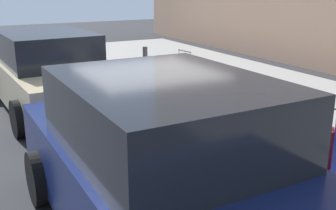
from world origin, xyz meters
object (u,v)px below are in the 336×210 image
suitcase_black_3 (269,115)px  suitcase_red_2 (286,133)px  suitcase_navy_7 (197,86)px  parked_car_navy_0 (167,168)px  fire_hydrant (165,75)px  suitcase_maroon_1 (321,144)px  suitcase_teal_5 (223,99)px  bollard_post (145,66)px  parked_car_beige_1 (48,73)px  suitcase_olive_6 (209,94)px  suitcase_silver_4 (243,114)px  suitcase_maroon_8 (184,82)px

suitcase_black_3 → suitcase_red_2: bearing=167.3°
suitcase_red_2 → suitcase_black_3: size_ratio=1.03×
suitcase_navy_7 → parked_car_navy_0: parked_car_navy_0 is taller
fire_hydrant → suitcase_maroon_1: bearing=-179.2°
suitcase_teal_5 → suitcase_navy_7: bearing=-5.8°
suitcase_red_2 → bollard_post: size_ratio=0.91×
bollard_post → parked_car_beige_1: parked_car_beige_1 is taller
suitcase_maroon_1 → suitcase_olive_6: (2.66, 0.04, 0.06)m
suitcase_black_3 → parked_car_beige_1: size_ratio=0.17×
suitcase_silver_4 → fire_hydrant: 2.84m
fire_hydrant → suitcase_black_3: bearing=-179.2°
parked_car_navy_0 → parked_car_beige_1: parked_car_navy_0 is taller
suitcase_maroon_1 → bollard_post: bollard_post is taller
suitcase_olive_6 → suitcase_maroon_8: 0.98m
suitcase_maroon_1 → suitcase_olive_6: bearing=0.8°
suitcase_maroon_1 → parked_car_navy_0: (-0.36, 2.54, 0.37)m
suitcase_maroon_1 → parked_car_beige_1: 5.40m
suitcase_maroon_8 → parked_car_navy_0: parked_car_navy_0 is taller
suitcase_maroon_8 → parked_car_beige_1: 2.79m
suitcase_silver_4 → suitcase_teal_5: size_ratio=0.59×
fire_hydrant → parked_car_beige_1: bearing=81.6°
suitcase_teal_5 → parked_car_navy_0: size_ratio=0.23×
suitcase_red_2 → suitcase_olive_6: size_ratio=1.17×
suitcase_maroon_1 → suitcase_black_3: 1.04m
suitcase_teal_5 → suitcase_navy_7: (1.01, -0.10, 0.00)m
suitcase_olive_6 → parked_car_navy_0: 3.93m
suitcase_maroon_1 → suitcase_maroon_8: size_ratio=0.80×
suitcase_olive_6 → parked_car_beige_1: 3.28m
suitcase_silver_4 → suitcase_navy_7: 1.57m
suitcase_maroon_8 → bollard_post: size_ratio=1.12×
suitcase_red_2 → suitcase_navy_7: bearing=-2.8°
suitcase_black_3 → bollard_post: (4.05, 0.20, 0.08)m
parked_car_navy_0 → suitcase_teal_5: bearing=-44.5°
suitcase_olive_6 → suitcase_maroon_8: bearing=-2.5°
suitcase_silver_4 → suitcase_maroon_8: suitcase_maroon_8 is taller
fire_hydrant → bollard_post: bearing=12.2°
suitcase_olive_6 → suitcase_navy_7: size_ratio=0.87×
suitcase_teal_5 → fire_hydrant: suitcase_teal_5 is taller
suitcase_olive_6 → parked_car_beige_1: (2.10, 2.50, 0.27)m
suitcase_silver_4 → suitcase_olive_6: (1.10, -0.05, 0.07)m
suitcase_navy_7 → fire_hydrant: size_ratio=1.16×
suitcase_black_3 → parked_car_beige_1: bearing=34.2°
suitcase_silver_4 → parked_car_beige_1: (3.20, 2.45, 0.33)m
suitcase_silver_4 → suitcase_olive_6: 1.10m
suitcase_olive_6 → suitcase_maroon_1: bearing=-179.2°
suitcase_red_2 → bollard_post: bearing=1.0°
suitcase_maroon_1 → suitcase_olive_6: size_ratio=1.15×
suitcase_teal_5 → suitcase_olive_6: (0.54, -0.06, -0.05)m
suitcase_red_2 → fire_hydrant: bearing=-1.0°
parked_car_navy_0 → fire_hydrant: bearing=-27.6°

